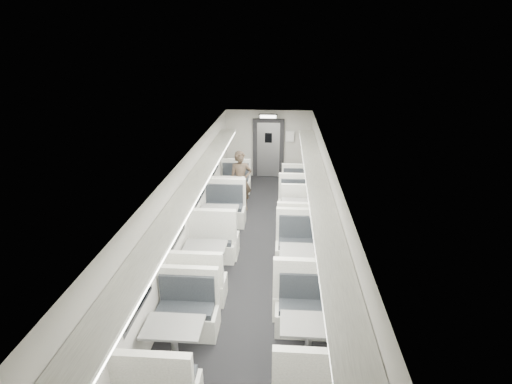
# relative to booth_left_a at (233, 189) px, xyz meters

# --- Properties ---
(room) EXTENTS (3.24, 12.24, 2.64)m
(room) POSITION_rel_booth_left_a_xyz_m (1.00, -3.61, 0.85)
(room) COLOR black
(room) RESTS_ON ground
(booth_left_a) EXTENTS (0.97, 1.96, 1.05)m
(booth_left_a) POSITION_rel_booth_left_a_xyz_m (0.00, 0.00, 0.00)
(booth_left_a) COLOR white
(booth_left_a) RESTS_ON room
(booth_left_b) EXTENTS (1.12, 2.28, 1.22)m
(booth_left_b) POSITION_rel_booth_left_a_xyz_m (0.00, -2.62, 0.06)
(booth_left_b) COLOR white
(booth_left_b) RESTS_ON room
(booth_left_c) EXTENTS (1.04, 2.10, 1.12)m
(booth_left_c) POSITION_rel_booth_left_a_xyz_m (0.00, -4.39, 0.03)
(booth_left_c) COLOR white
(booth_left_c) RESTS_ON room
(booth_left_d) EXTENTS (1.05, 2.12, 1.14)m
(booth_left_d) POSITION_rel_booth_left_a_xyz_m (0.00, -6.84, 0.03)
(booth_left_d) COLOR white
(booth_left_d) RESTS_ON room
(booth_right_a) EXTENTS (0.99, 2.01, 1.07)m
(booth_right_a) POSITION_rel_booth_left_a_xyz_m (2.00, -0.54, 0.01)
(booth_right_a) COLOR white
(booth_right_a) RESTS_ON room
(booth_right_b) EXTENTS (1.13, 2.28, 1.22)m
(booth_right_b) POSITION_rel_booth_left_a_xyz_m (2.00, -2.07, 0.06)
(booth_right_b) COLOR white
(booth_right_b) RESTS_ON room
(booth_right_c) EXTENTS (1.15, 2.32, 1.24)m
(booth_right_c) POSITION_rel_booth_left_a_xyz_m (2.00, -4.58, 0.07)
(booth_right_c) COLOR white
(booth_right_c) RESTS_ON room
(booth_right_d) EXTENTS (1.04, 2.12, 1.13)m
(booth_right_d) POSITION_rel_booth_left_a_xyz_m (2.00, -6.64, 0.03)
(booth_right_d) COLOR white
(booth_right_d) RESTS_ON room
(passenger) EXTENTS (0.71, 0.53, 1.75)m
(passenger) POSITION_rel_booth_left_a_xyz_m (0.34, -0.77, 0.53)
(passenger) COLOR black
(passenger) RESTS_ON room
(window_a) EXTENTS (0.02, 1.18, 0.84)m
(window_a) POSITION_rel_booth_left_a_xyz_m (-0.49, -0.21, 1.00)
(window_a) COLOR black
(window_a) RESTS_ON room
(window_b) EXTENTS (0.02, 1.18, 0.84)m
(window_b) POSITION_rel_booth_left_a_xyz_m (-0.49, -2.41, 1.00)
(window_b) COLOR black
(window_b) RESTS_ON room
(window_c) EXTENTS (0.02, 1.18, 0.84)m
(window_c) POSITION_rel_booth_left_a_xyz_m (-0.49, -4.61, 1.00)
(window_c) COLOR black
(window_c) RESTS_ON room
(window_d) EXTENTS (0.02, 1.18, 0.84)m
(window_d) POSITION_rel_booth_left_a_xyz_m (-0.49, -6.81, 1.00)
(window_d) COLOR black
(window_d) RESTS_ON room
(luggage_rack_left) EXTENTS (0.46, 10.40, 0.09)m
(luggage_rack_left) POSITION_rel_booth_left_a_xyz_m (-0.24, -3.91, 1.57)
(luggage_rack_left) COLOR white
(luggage_rack_left) RESTS_ON room
(luggage_rack_right) EXTENTS (0.46, 10.40, 0.09)m
(luggage_rack_right) POSITION_rel_booth_left_a_xyz_m (2.24, -3.91, 1.57)
(luggage_rack_right) COLOR white
(luggage_rack_right) RESTS_ON room
(vestibule_door) EXTENTS (1.10, 0.13, 2.10)m
(vestibule_door) POSITION_rel_booth_left_a_xyz_m (1.00, 2.32, 0.69)
(vestibule_door) COLOR black
(vestibule_door) RESTS_ON room
(exit_sign) EXTENTS (0.62, 0.12, 0.16)m
(exit_sign) POSITION_rel_booth_left_a_xyz_m (1.00, 1.83, 1.93)
(exit_sign) COLOR black
(exit_sign) RESTS_ON room
(wall_notice) EXTENTS (0.32, 0.02, 0.40)m
(wall_notice) POSITION_rel_booth_left_a_xyz_m (1.75, 2.31, 1.15)
(wall_notice) COLOR white
(wall_notice) RESTS_ON room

